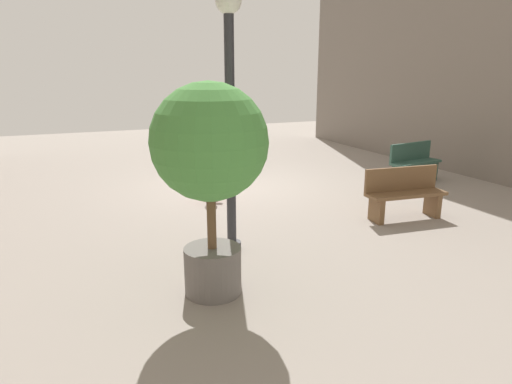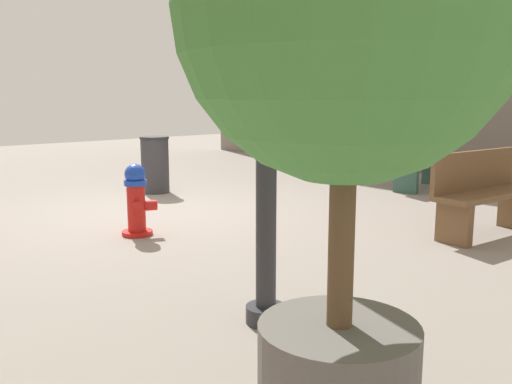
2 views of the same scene
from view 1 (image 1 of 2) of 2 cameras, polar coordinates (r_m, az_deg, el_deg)
name	(u,v)px [view 1 (image 1 of 2)]	position (r m, az deg, el deg)	size (l,w,h in m)	color
ground_plane	(233,185)	(10.90, -2.97, 0.84)	(23.40, 23.40, 0.00)	gray
fire_hydrant	(211,182)	(9.61, -5.69, 1.32)	(0.41, 0.42, 0.81)	red
bench_near	(414,162)	(11.91, 19.29, 3.61)	(1.47, 0.65, 0.95)	#33594C
bench_far	(404,193)	(8.81, 18.18, -0.09)	(1.55, 0.59, 0.95)	brown
planter_tree	(210,156)	(5.25, -5.85, 4.54)	(1.37, 1.37, 2.58)	slate
street_lamp	(230,95)	(6.56, -3.33, 12.16)	(0.36, 0.36, 3.77)	#2D2D33
trash_bin	(242,156)	(12.22, -1.73, 4.61)	(0.47, 0.47, 0.91)	#38383D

